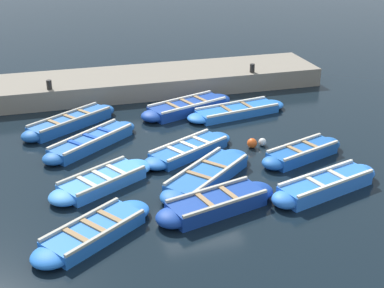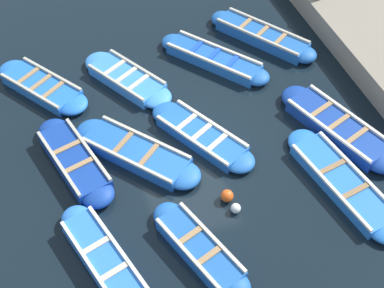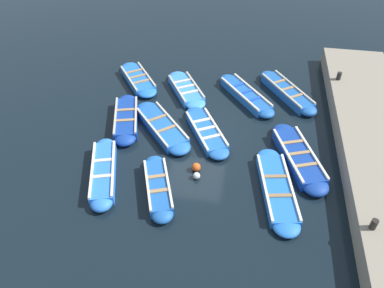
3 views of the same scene
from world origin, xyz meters
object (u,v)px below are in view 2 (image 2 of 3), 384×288
object	(u,v)px
boat_inner_gap	(42,87)
boat_outer_right	(136,153)
boat_tucked	(262,36)
buoy_orange_near	(227,196)
boat_near_quay	(127,79)
boat_far_corner	(342,182)
boat_drifting	(106,263)
boat_alongside	(202,136)
buoy_yellow_far	(236,208)
boat_mid_row	(75,161)
boat_stern_in	(200,249)
boat_broadside	(337,127)
boat_end_of_row	(214,59)

from	to	relation	value
boat_inner_gap	boat_outer_right	bearing A→B (deg)	120.25
boat_tucked	buoy_orange_near	bearing A→B (deg)	58.40
boat_outer_right	boat_near_quay	distance (m)	2.92
boat_far_corner	boat_outer_right	xyz separation A→B (m)	(4.67, -2.61, 0.02)
boat_far_corner	boat_outer_right	world-z (taller)	boat_outer_right
boat_drifting	buoy_orange_near	world-z (taller)	boat_drifting
boat_alongside	buoy_yellow_far	world-z (taller)	boat_alongside
boat_mid_row	boat_drifting	bearing A→B (deg)	92.15
boat_inner_gap	boat_near_quay	size ratio (longest dim) A/B	0.99
boat_tucked	buoy_yellow_far	bearing A→B (deg)	60.68
boat_mid_row	buoy_yellow_far	size ratio (longest dim) A/B	13.83
boat_far_corner	boat_stern_in	world-z (taller)	boat_stern_in
boat_tucked	boat_stern_in	size ratio (longest dim) A/B	1.14
boat_broadside	boat_mid_row	world-z (taller)	boat_mid_row
boat_far_corner	boat_near_quay	size ratio (longest dim) A/B	1.24
boat_tucked	boat_far_corner	xyz separation A→B (m)	(0.45, 6.03, -0.04)
boat_end_of_row	buoy_orange_near	distance (m)	5.16
boat_mid_row	buoy_yellow_far	world-z (taller)	boat_mid_row
boat_end_of_row	buoy_yellow_far	size ratio (longest dim) A/B	13.54
boat_far_corner	boat_drifting	distance (m)	6.15
boat_broadside	boat_far_corner	bearing A→B (deg)	65.06
boat_stern_in	boat_outer_right	distance (m)	3.31
boat_stern_in	boat_drifting	world-z (taller)	boat_drifting
boat_inner_gap	boat_near_quay	xyz separation A→B (m)	(-2.46, 0.50, 0.00)
boat_inner_gap	buoy_yellow_far	bearing A→B (deg)	123.14
boat_far_corner	boat_near_quay	distance (m)	6.90
buoy_yellow_far	boat_outer_right	bearing A→B (deg)	-53.17
boat_alongside	buoy_yellow_far	distance (m)	2.47
boat_far_corner	boat_inner_gap	world-z (taller)	boat_inner_gap
boat_stern_in	boat_broadside	size ratio (longest dim) A/B	0.79
boat_tucked	boat_broadside	size ratio (longest dim) A/B	0.91
boat_inner_gap	boat_stern_in	xyz separation A→B (m)	(-2.59, 6.63, 0.03)
boat_far_corner	buoy_orange_near	xyz separation A→B (m)	(2.91, -0.56, 0.01)
boat_alongside	boat_broadside	bearing A→B (deg)	165.37
boat_mid_row	buoy_orange_near	xyz separation A→B (m)	(-3.35, 2.30, -0.04)
boat_far_corner	boat_end_of_row	bearing A→B (deg)	-75.60
buoy_yellow_far	boat_mid_row	bearing A→B (deg)	-38.09
boat_near_quay	boat_outer_right	bearing A→B (deg)	80.35
boat_outer_right	buoy_yellow_far	bearing A→B (deg)	126.83
buoy_yellow_far	boat_near_quay	bearing A→B (deg)	-75.85
boat_stern_in	boat_mid_row	size ratio (longest dim) A/B	0.90
boat_alongside	boat_drifting	world-z (taller)	boat_drifting
boat_stern_in	boat_mid_row	distance (m)	4.13
boat_end_of_row	boat_near_quay	xyz separation A→B (m)	(2.77, 0.00, -0.01)
boat_drifting	buoy_yellow_far	xyz separation A→B (m)	(-3.31, -0.45, -0.08)
boat_broadside	buoy_orange_near	world-z (taller)	boat_broadside
buoy_yellow_far	boat_far_corner	bearing A→B (deg)	176.62
boat_inner_gap	boat_stern_in	distance (m)	7.12
boat_mid_row	boat_tucked	bearing A→B (deg)	-154.71
boat_far_corner	boat_stern_in	xyz separation A→B (m)	(4.05, 0.64, 0.04)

